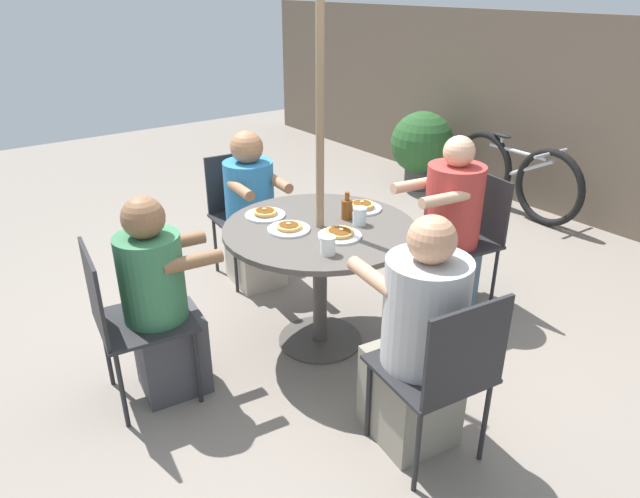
{
  "coord_description": "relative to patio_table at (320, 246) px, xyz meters",
  "views": [
    {
      "loc": [
        2.37,
        -1.77,
        2.02
      ],
      "look_at": [
        0.0,
        0.0,
        0.62
      ],
      "focal_mm": 32.0,
      "sensor_mm": 36.0,
      "label": 1
    }
  ],
  "objects": [
    {
      "name": "drinking_glass_a",
      "position": [
        0.11,
        0.2,
        0.17
      ],
      "size": [
        0.08,
        0.08,
        0.1
      ],
      "primitive_type": "cylinder",
      "color": "silver",
      "rests_on": "patio_table"
    },
    {
      "name": "diner_north",
      "position": [
        0.92,
        -0.13,
        -0.11
      ],
      "size": [
        0.57,
        0.43,
        1.17
      ],
      "rotation": [
        0.0,
        0.0,
        1.43
      ],
      "color": "gray",
      "rests_on": "ground"
    },
    {
      "name": "potted_shrub",
      "position": [
        -1.68,
        2.58,
        -0.18
      ],
      "size": [
        0.65,
        0.65,
        0.81
      ],
      "color": "#3D3D3F",
      "rests_on": "ground"
    },
    {
      "name": "patio_chair_west",
      "position": [
        -0.14,
        -1.1,
        -0.13
      ],
      "size": [
        0.5,
        0.5,
        0.89
      ],
      "rotation": [
        0.0,
        0.0,
        -0.13
      ],
      "color": "#232326",
      "rests_on": "ground"
    },
    {
      "name": "umbrella_pole",
      "position": [
        0.0,
        0.0,
        0.39
      ],
      "size": [
        0.04,
        0.04,
        2.06
      ],
      "primitive_type": "cylinder",
      "color": "#846B4C",
      "rests_on": "ground"
    },
    {
      "name": "patio_chair_north",
      "position": [
        1.09,
        -0.16,
        -0.13
      ],
      "size": [
        0.5,
        0.5,
        0.89
      ],
      "rotation": [
        0.0,
        0.0,
        1.43
      ],
      "color": "#232326",
      "rests_on": "ground"
    },
    {
      "name": "pancake_plate_a",
      "position": [
        -0.06,
        -0.17,
        0.13
      ],
      "size": [
        0.24,
        0.24,
        0.05
      ],
      "color": "white",
      "rests_on": "patio_table"
    },
    {
      "name": "coffee_cup",
      "position": [
        0.31,
        -0.18,
        0.17
      ],
      "size": [
        0.08,
        0.08,
        0.1
      ],
      "color": "white",
      "rests_on": "patio_table"
    },
    {
      "name": "syrup_bottle",
      "position": [
        0.0,
        0.19,
        0.18
      ],
      "size": [
        0.09,
        0.06,
        0.16
      ],
      "color": "brown",
      "rests_on": "patio_table"
    },
    {
      "name": "pancake_plate_d",
      "position": [
        0.18,
        -0.0,
        0.14
      ],
      "size": [
        0.24,
        0.24,
        0.05
      ],
      "color": "white",
      "rests_on": "patio_table"
    },
    {
      "name": "patio_table",
      "position": [
        0.0,
        0.0,
        0.0
      ],
      "size": [
        1.1,
        1.1,
        0.76
      ],
      "color": "#4C4742",
      "rests_on": "ground"
    },
    {
      "name": "pancake_plate_c",
      "position": [
        -0.32,
        -0.16,
        0.14
      ],
      "size": [
        0.24,
        0.24,
        0.05
      ],
      "color": "white",
      "rests_on": "patio_table"
    },
    {
      "name": "diner_south",
      "position": [
        -0.92,
        0.09,
        -0.13
      ],
      "size": [
        0.52,
        0.38,
        1.11
      ],
      "rotation": [
        0.0,
        0.0,
        -1.67
      ],
      "color": "beige",
      "rests_on": "ground"
    },
    {
      "name": "patio_chair_south",
      "position": [
        -1.1,
        0.11,
        -0.13
      ],
      "size": [
        0.49,
        0.49,
        0.89
      ],
      "rotation": [
        0.0,
        0.0,
        -1.67
      ],
      "color": "#232326",
      "rests_on": "ground"
    },
    {
      "name": "ground_plane",
      "position": [
        0.0,
        0.0,
        -0.64
      ],
      "size": [
        12.0,
        12.0,
        0.0
      ],
      "primitive_type": "plane",
      "color": "gray"
    },
    {
      "name": "diner_west",
      "position": [
        -0.12,
        -0.92,
        -0.13
      ],
      "size": [
        0.37,
        0.5,
        1.11
      ],
      "rotation": [
        0.0,
        0.0,
        -0.13
      ],
      "color": "#3D3D42",
      "rests_on": "ground"
    },
    {
      "name": "back_fence",
      "position": [
        0.0,
        3.08,
        0.24
      ],
      "size": [
        10.0,
        0.06,
        1.78
      ],
      "primitive_type": "cube",
      "color": "brown",
      "rests_on": "ground"
    },
    {
      "name": "diner_east",
      "position": [
        0.15,
        0.92,
        -0.11
      ],
      "size": [
        0.43,
        0.57,
        1.17
      ],
      "rotation": [
        0.0,
        0.0,
        -3.31
      ],
      "color": "slate",
      "rests_on": "ground"
    },
    {
      "name": "pancake_plate_b",
      "position": [
        -0.06,
        0.36,
        0.14
      ],
      "size": [
        0.24,
        0.24,
        0.05
      ],
      "color": "white",
      "rests_on": "patio_table"
    },
    {
      "name": "bicycle",
      "position": [
        -0.65,
        2.76,
        -0.28
      ],
      "size": [
        1.47,
        0.44,
        0.72
      ],
      "rotation": [
        0.0,
        0.0,
        -0.05
      ],
      "color": "black",
      "rests_on": "ground"
    },
    {
      "name": "patio_chair_east",
      "position": [
        0.18,
        1.09,
        -0.13
      ],
      "size": [
        0.51,
        0.51,
        0.89
      ],
      "rotation": [
        0.0,
        0.0,
        -3.31
      ],
      "color": "#232326",
      "rests_on": "ground"
    }
  ]
}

